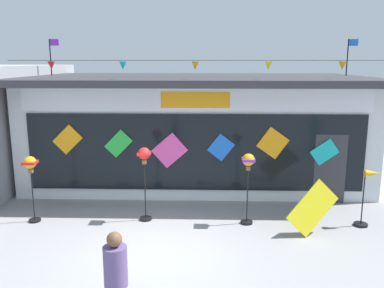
{
  "coord_description": "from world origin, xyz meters",
  "views": [
    {
      "loc": [
        1.04,
        -7.92,
        4.0
      ],
      "look_at": [
        0.7,
        3.04,
        1.73
      ],
      "focal_mm": 37.32,
      "sensor_mm": 36.0,
      "label": 1
    }
  ],
  "objects_px": {
    "wind_spinner_center_left": "(248,169)",
    "person_near_camera": "(116,286)",
    "wind_spinner_center_right": "(368,194)",
    "display_kite_on_ground": "(313,208)",
    "kite_shop_building": "(197,126)",
    "wind_spinner_far_left": "(31,171)",
    "wind_spinner_left": "(144,164)"
  },
  "relations": [
    {
      "from": "wind_spinner_center_right",
      "to": "display_kite_on_ground",
      "type": "distance_m",
      "value": 1.57
    },
    {
      "from": "wind_spinner_center_left",
      "to": "display_kite_on_ground",
      "type": "distance_m",
      "value": 1.75
    },
    {
      "from": "wind_spinner_far_left",
      "to": "wind_spinner_center_left",
      "type": "height_order",
      "value": "wind_spinner_center_left"
    },
    {
      "from": "wind_spinner_far_left",
      "to": "wind_spinner_left",
      "type": "distance_m",
      "value": 2.83
    },
    {
      "from": "person_near_camera",
      "to": "wind_spinner_center_left",
      "type": "bearing_deg",
      "value": -171.33
    },
    {
      "from": "wind_spinner_left",
      "to": "wind_spinner_center_right",
      "type": "distance_m",
      "value": 5.54
    },
    {
      "from": "kite_shop_building",
      "to": "wind_spinner_far_left",
      "type": "xyz_separation_m",
      "value": [
        -4.06,
        -4.43,
        -0.44
      ]
    },
    {
      "from": "person_near_camera",
      "to": "display_kite_on_ground",
      "type": "height_order",
      "value": "person_near_camera"
    },
    {
      "from": "display_kite_on_ground",
      "to": "person_near_camera",
      "type": "bearing_deg",
      "value": -135.28
    },
    {
      "from": "wind_spinner_left",
      "to": "wind_spinner_center_left",
      "type": "xyz_separation_m",
      "value": [
        2.58,
        -0.15,
        -0.09
      ]
    },
    {
      "from": "wind_spinner_far_left",
      "to": "person_near_camera",
      "type": "distance_m",
      "value": 5.3
    },
    {
      "from": "wind_spinner_left",
      "to": "person_near_camera",
      "type": "bearing_deg",
      "value": -86.84
    },
    {
      "from": "wind_spinner_center_right",
      "to": "wind_spinner_far_left",
      "type": "bearing_deg",
      "value": 179.88
    },
    {
      "from": "display_kite_on_ground",
      "to": "wind_spinner_far_left",
      "type": "bearing_deg",
      "value": 175.41
    },
    {
      "from": "wind_spinner_center_right",
      "to": "wind_spinner_center_left",
      "type": "bearing_deg",
      "value": 178.85
    },
    {
      "from": "wind_spinner_far_left",
      "to": "wind_spinner_center_right",
      "type": "height_order",
      "value": "wind_spinner_far_left"
    },
    {
      "from": "kite_shop_building",
      "to": "wind_spinner_left",
      "type": "relative_size",
      "value": 5.79
    },
    {
      "from": "wind_spinner_center_right",
      "to": "display_kite_on_ground",
      "type": "xyz_separation_m",
      "value": [
        -1.46,
        -0.53,
        -0.19
      ]
    },
    {
      "from": "wind_spinner_left",
      "to": "display_kite_on_ground",
      "type": "xyz_separation_m",
      "value": [
        4.03,
        -0.74,
        -0.84
      ]
    },
    {
      "from": "wind_spinner_center_left",
      "to": "person_near_camera",
      "type": "relative_size",
      "value": 1.07
    },
    {
      "from": "wind_spinner_far_left",
      "to": "wind_spinner_center_left",
      "type": "distance_m",
      "value": 5.39
    },
    {
      "from": "wind_spinner_left",
      "to": "wind_spinner_center_right",
      "type": "bearing_deg",
      "value": -2.17
    },
    {
      "from": "wind_spinner_center_left",
      "to": "wind_spinner_center_right",
      "type": "distance_m",
      "value": 2.98
    },
    {
      "from": "wind_spinner_far_left",
      "to": "kite_shop_building",
      "type": "bearing_deg",
      "value": 47.48
    },
    {
      "from": "wind_spinner_far_left",
      "to": "wind_spinner_center_left",
      "type": "relative_size",
      "value": 0.95
    },
    {
      "from": "kite_shop_building",
      "to": "wind_spinner_far_left",
      "type": "height_order",
      "value": "kite_shop_building"
    },
    {
      "from": "person_near_camera",
      "to": "kite_shop_building",
      "type": "bearing_deg",
      "value": -149.62
    },
    {
      "from": "kite_shop_building",
      "to": "wind_spinner_center_right",
      "type": "height_order",
      "value": "kite_shop_building"
    },
    {
      "from": "kite_shop_building",
      "to": "person_near_camera",
      "type": "bearing_deg",
      "value": -96.51
    },
    {
      "from": "wind_spinner_far_left",
      "to": "wind_spinner_center_left",
      "type": "xyz_separation_m",
      "value": [
        5.39,
        0.04,
        0.07
      ]
    },
    {
      "from": "wind_spinner_left",
      "to": "wind_spinner_center_right",
      "type": "height_order",
      "value": "wind_spinner_left"
    },
    {
      "from": "wind_spinner_far_left",
      "to": "display_kite_on_ground",
      "type": "relative_size",
      "value": 1.39
    }
  ]
}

